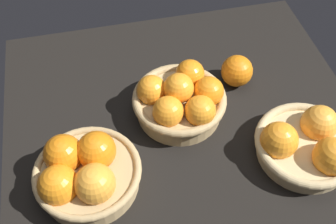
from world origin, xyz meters
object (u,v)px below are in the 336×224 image
at_px(basket_center, 181,99).
at_px(basket_near_left, 84,172).
at_px(loose_orange_front_gap, 237,71).
at_px(basket_near_right, 307,144).

bearing_deg(basket_center, basket_near_left, -148.75).
relative_size(basket_near_left, loose_orange_front_gap, 2.80).
bearing_deg(basket_near_left, loose_orange_front_gap, 27.92).
distance_m(basket_near_right, loose_orange_front_gap, 0.25).
xyz_separation_m(basket_center, basket_near_left, (-0.24, -0.14, -0.00)).
bearing_deg(basket_near_right, loose_orange_front_gap, 107.53).
height_order(basket_center, basket_near_left, basket_center).
bearing_deg(loose_orange_front_gap, basket_near_right, -72.47).
relative_size(basket_center, loose_orange_front_gap, 2.77).
relative_size(basket_near_right, loose_orange_front_gap, 2.82).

